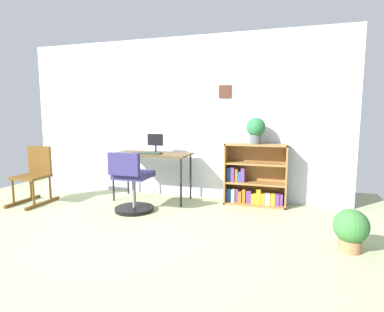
# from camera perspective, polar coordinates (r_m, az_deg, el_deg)

# --- Properties ---
(ground_plane) EXTENTS (6.24, 6.24, 0.00)m
(ground_plane) POSITION_cam_1_polar(r_m,az_deg,el_deg) (3.31, -15.89, -15.64)
(ground_plane) COLOR #99A677
(wall_back) EXTENTS (5.20, 0.12, 2.47)m
(wall_back) POSITION_cam_1_polar(r_m,az_deg,el_deg) (4.98, -2.71, 6.92)
(wall_back) COLOR silver
(wall_back) RESTS_ON ground_plane
(desk) EXTENTS (1.16, 0.53, 0.72)m
(desk) POSITION_cam_1_polar(r_m,az_deg,el_deg) (4.72, -7.33, -0.14)
(desk) COLOR #4F3B21
(desk) RESTS_ON ground_plane
(monitor) EXTENTS (0.25, 0.20, 0.28)m
(monitor) POSITION_cam_1_polar(r_m,az_deg,el_deg) (4.73, -6.70, 2.23)
(monitor) COLOR #262628
(monitor) RESTS_ON desk
(keyboard) EXTENTS (0.43, 0.12, 0.02)m
(keyboard) POSITION_cam_1_polar(r_m,az_deg,el_deg) (4.62, -8.21, 0.51)
(keyboard) COLOR #1F2F25
(keyboard) RESTS_ON desk
(office_chair) EXTENTS (0.52, 0.55, 0.82)m
(office_chair) POSITION_cam_1_polar(r_m,az_deg,el_deg) (4.21, -10.93, -5.30)
(office_chair) COLOR black
(office_chair) RESTS_ON ground_plane
(rocking_chair) EXTENTS (0.42, 0.64, 0.83)m
(rocking_chair) POSITION_cam_1_polar(r_m,az_deg,el_deg) (5.12, -26.80, -2.97)
(rocking_chair) COLOR brown
(rocking_chair) RESTS_ON ground_plane
(bookshelf_low) EXTENTS (0.87, 0.30, 0.88)m
(bookshelf_low) POSITION_cam_1_polar(r_m,az_deg,el_deg) (4.60, 11.27, -3.97)
(bookshelf_low) COLOR olive
(bookshelf_low) RESTS_ON ground_plane
(potted_plant_on_shelf) EXTENTS (0.27, 0.27, 0.37)m
(potted_plant_on_shelf) POSITION_cam_1_polar(r_m,az_deg,el_deg) (4.46, 11.60, 4.90)
(potted_plant_on_shelf) COLOR #474C51
(potted_plant_on_shelf) RESTS_ON bookshelf_low
(potted_plant_floor) EXTENTS (0.32, 0.32, 0.41)m
(potted_plant_floor) POSITION_cam_1_polar(r_m,az_deg,el_deg) (3.37, 27.05, -11.73)
(potted_plant_floor) COLOR #9E6642
(potted_plant_floor) RESTS_ON ground_plane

